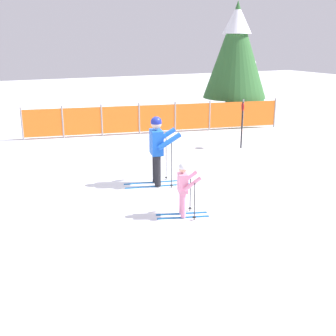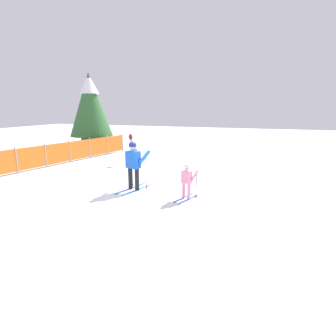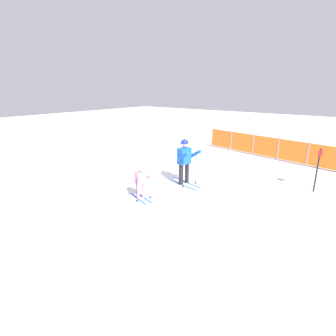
% 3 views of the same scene
% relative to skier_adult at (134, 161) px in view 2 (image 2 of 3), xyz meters
% --- Properties ---
extents(ground_plane, '(60.00, 60.00, 0.00)m').
position_rel_skier_adult_xyz_m(ground_plane, '(0.08, 0.12, -1.01)').
color(ground_plane, white).
extents(skier_adult, '(1.62, 0.82, 1.68)m').
position_rel_skier_adult_xyz_m(skier_adult, '(0.00, 0.00, 0.00)').
color(skier_adult, '#1966B2').
rests_on(skier_adult, ground_plane).
extents(skier_child, '(1.07, 0.60, 1.11)m').
position_rel_skier_adult_xyz_m(skier_child, '(-0.32, -1.98, -0.36)').
color(skier_child, '#1966B2').
rests_on(skier_child, ground_plane).
extents(safety_fence, '(9.55, 1.97, 1.16)m').
position_rel_skier_adult_xyz_m(safety_fence, '(2.40, 5.39, -0.42)').
color(safety_fence, gray).
rests_on(safety_fence, ground_plane).
extents(conifer_far, '(2.64, 2.64, 4.90)m').
position_rel_skier_adult_xyz_m(conifer_far, '(6.30, 6.14, 2.02)').
color(conifer_far, '#4C3823').
rests_on(conifer_far, ground_plane).
extents(conifer_near, '(1.76, 1.76, 3.27)m').
position_rel_skier_adult_xyz_m(conifer_near, '(7.26, 6.66, 1.01)').
color(conifer_near, '#4C3823').
rests_on(conifer_near, ground_plane).
extents(trail_marker, '(0.11, 0.27, 1.51)m').
position_rel_skier_adult_xyz_m(trail_marker, '(3.93, 2.14, -0.08)').
color(trail_marker, black).
rests_on(trail_marker, ground_plane).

